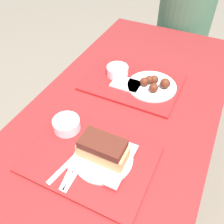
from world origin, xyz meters
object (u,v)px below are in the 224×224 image
Objects in this scene: tray_far at (133,83)px; bowl_coleslaw_far at (117,70)px; person_seated_across at (185,17)px; bowl_coleslaw_near at (66,124)px; tray_near at (89,158)px; wings_plate_far at (153,84)px; brisket_sandwich_plate at (103,152)px.

bowl_coleslaw_far is at bearing 168.38° from tray_far.
tray_far is at bearing -92.99° from person_seated_across.
bowl_coleslaw_far is at bearing 85.92° from bowl_coleslaw_near.
tray_near is at bearing -86.74° from tray_far.
wings_plate_far reaches higher than bowl_coleslaw_far.
bowl_coleslaw_near is at bearing 161.22° from brisket_sandwich_plate.
bowl_coleslaw_near is at bearing -106.85° from tray_far.
brisket_sandwich_plate is at bearing 19.89° from tray_near.
tray_near is 0.50m from bowl_coleslaw_far.
person_seated_across is at bearing 91.32° from brisket_sandwich_plate.
brisket_sandwich_plate is 0.92× the size of wings_plate_far.
bowl_coleslaw_far is (-0.12, 0.49, 0.03)m from tray_near.
bowl_coleslaw_near is 0.41m from bowl_coleslaw_far.
bowl_coleslaw_far is 0.19m from wings_plate_far.
bowl_coleslaw_near is 0.15× the size of person_seated_across.
brisket_sandwich_plate is (0.19, -0.07, 0.01)m from bowl_coleslaw_near.
tray_far is at bearing -11.62° from bowl_coleslaw_far.
tray_near is at bearing -90.76° from person_seated_across.
person_seated_across is at bearing 93.76° from wings_plate_far.
tray_far is 1.94× the size of wings_plate_far.
person_seated_across is at bearing 89.24° from tray_near.
bowl_coleslaw_near is 0.45m from wings_plate_far.
wings_plate_far is at bearing -5.15° from bowl_coleslaw_far.
tray_far is at bearing 73.15° from bowl_coleslaw_near.
tray_near is 2.11× the size of brisket_sandwich_plate.
bowl_coleslaw_near and bowl_coleslaw_far have the same top height.
wings_plate_far reaches higher than tray_far.
tray_far is at bearing 99.33° from brisket_sandwich_plate.
tray_near is 1.00× the size of tray_far.
person_seated_across is at bearing 82.55° from bowl_coleslaw_near.
person_seated_across reaches higher than tray_near.
tray_near is at bearing -29.76° from bowl_coleslaw_near.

